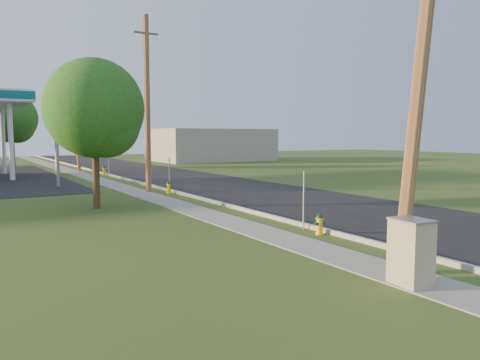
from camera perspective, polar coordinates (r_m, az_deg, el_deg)
name	(u,v)px	position (r m, az deg, el deg)	size (l,w,h in m)	color
ground_plane	(397,258)	(13.15, 18.58, -8.95)	(140.00, 140.00, 0.00)	#334518
road	(297,200)	(23.34, 6.93, -2.45)	(8.00, 120.00, 0.02)	black
curb	(227,205)	(21.12, -1.65, -3.07)	(0.15, 120.00, 0.15)	#A29F96
sidewalk	(191,210)	(20.34, -5.95, -3.60)	(1.50, 120.00, 0.03)	gray
utility_pole_near	(421,66)	(11.77, 21.18, 12.88)	(1.40, 0.32, 9.48)	brown
utility_pole_mid	(147,104)	(26.86, -11.24, 9.09)	(1.40, 0.32, 9.80)	brown
utility_pole_far	(77,117)	(44.18, -19.30, 7.23)	(1.40, 0.32, 9.50)	brown
sign_post_near	(304,200)	(16.09, 7.80, -2.48)	(0.05, 0.04, 2.00)	gray
sign_post_mid	(169,175)	(26.27, -8.59, 0.58)	(0.05, 0.04, 2.00)	gray
sign_post_far	(109,164)	(37.80, -15.72, 1.92)	(0.05, 0.04, 2.00)	gray
price_pylon	(55,99)	(31.21, -21.62, 9.17)	(0.34, 2.04, 6.85)	gray
distant_building	(211,145)	(60.01, -3.59, 4.31)	(14.00, 10.00, 4.00)	gray
tree_verge	(97,112)	(21.38, -17.05, 7.91)	(4.31, 4.31, 6.54)	#392818
tree_lot	(13,120)	(50.03, -25.94, 6.58)	(4.77, 4.77, 7.23)	#392818
hydrant_near	(320,224)	(15.44, 9.69, -5.30)	(0.36, 0.32, 0.71)	yellow
hydrant_mid	(169,187)	(26.06, -8.67, -0.91)	(0.36, 0.32, 0.70)	#F8C302
hydrant_far	(104,171)	(38.95, -16.23, 1.10)	(0.41, 0.37, 0.79)	#F3B70B
utility_cabinet	(411,252)	(10.70, 20.12, -8.29)	(0.73, 0.91, 1.45)	tan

